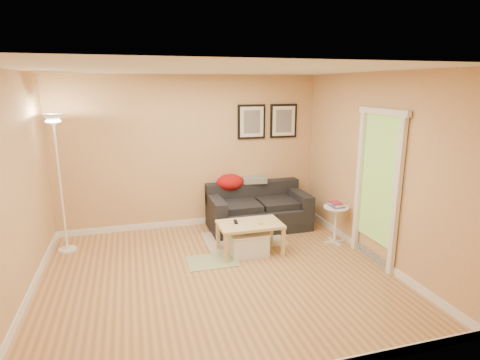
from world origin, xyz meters
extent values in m
plane|color=tan|center=(0.00, 0.00, 0.00)|extent=(4.50, 4.50, 0.00)
plane|color=white|center=(0.00, 0.00, 2.60)|extent=(4.50, 4.50, 0.00)
plane|color=tan|center=(0.00, 2.00, 1.30)|extent=(4.50, 0.00, 4.50)
plane|color=tan|center=(0.00, -2.00, 1.30)|extent=(4.50, 0.00, 4.50)
plane|color=tan|center=(-2.25, 0.00, 1.30)|extent=(0.00, 4.00, 4.00)
plane|color=tan|center=(2.25, 0.00, 1.30)|extent=(0.00, 4.00, 4.00)
cube|color=white|center=(0.00, 1.99, 0.05)|extent=(4.50, 0.02, 0.10)
cube|color=white|center=(-2.24, 0.00, 0.05)|extent=(0.02, 4.00, 0.10)
cube|color=white|center=(2.24, 0.00, 0.05)|extent=(0.02, 4.00, 0.10)
cube|color=beige|center=(0.68, 1.09, 0.01)|extent=(1.25, 0.85, 0.01)
cube|color=#668C4C|center=(0.02, 0.42, 0.01)|extent=(0.70, 0.50, 0.01)
cube|color=black|center=(0.43, 0.65, 0.47)|extent=(0.07, 0.17, 0.02)
cylinder|color=yellow|center=(0.75, 0.48, 0.48)|extent=(0.07, 0.07, 0.03)
camera|label=1|loc=(-1.00, -4.57, 2.42)|focal=29.19mm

